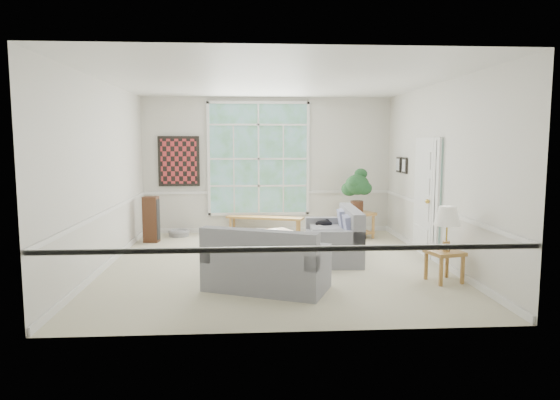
# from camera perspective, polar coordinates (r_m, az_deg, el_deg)

# --- Properties ---
(floor) EXTENTS (5.50, 6.00, 0.01)m
(floor) POSITION_cam_1_polar(r_m,az_deg,el_deg) (8.39, -0.60, -7.34)
(floor) COLOR beige
(floor) RESTS_ON ground
(ceiling) EXTENTS (5.50, 6.00, 0.02)m
(ceiling) POSITION_cam_1_polar(r_m,az_deg,el_deg) (8.20, -0.63, 13.50)
(ceiling) COLOR white
(ceiling) RESTS_ON ground
(wall_back) EXTENTS (5.50, 0.02, 3.00)m
(wall_back) POSITION_cam_1_polar(r_m,az_deg,el_deg) (11.15, -1.44, 3.97)
(wall_back) COLOR silver
(wall_back) RESTS_ON ground
(wall_front) EXTENTS (5.50, 0.02, 3.00)m
(wall_front) POSITION_cam_1_polar(r_m,az_deg,el_deg) (5.17, 1.16, 0.83)
(wall_front) COLOR silver
(wall_front) RESTS_ON ground
(wall_left) EXTENTS (0.02, 6.00, 3.00)m
(wall_left) POSITION_cam_1_polar(r_m,az_deg,el_deg) (8.47, -19.56, 2.73)
(wall_left) COLOR silver
(wall_left) RESTS_ON ground
(wall_right) EXTENTS (0.02, 6.00, 3.00)m
(wall_right) POSITION_cam_1_polar(r_m,az_deg,el_deg) (8.74, 17.72, 2.91)
(wall_right) COLOR silver
(wall_right) RESTS_ON ground
(window_back) EXTENTS (2.30, 0.08, 2.40)m
(window_back) POSITION_cam_1_polar(r_m,az_deg,el_deg) (11.09, -2.47, 4.73)
(window_back) COLOR white
(window_back) RESTS_ON wall_back
(entry_door) EXTENTS (0.08, 0.90, 2.10)m
(entry_door) POSITION_cam_1_polar(r_m,az_deg,el_deg) (9.33, 16.06, 0.40)
(entry_door) COLOR white
(entry_door) RESTS_ON floor
(door_sidelight) EXTENTS (0.08, 0.26, 1.90)m
(door_sidelight) POSITION_cam_1_polar(r_m,az_deg,el_deg) (8.73, 17.46, 0.60)
(door_sidelight) COLOR white
(door_sidelight) RESTS_ON wall_right
(wall_art) EXTENTS (0.90, 0.06, 1.10)m
(wall_art) POSITION_cam_1_polar(r_m,az_deg,el_deg) (11.19, -11.49, 4.36)
(wall_art) COLOR maroon
(wall_art) RESTS_ON wall_back
(wall_frame_near) EXTENTS (0.04, 0.26, 0.32)m
(wall_frame_near) POSITION_cam_1_polar(r_m,az_deg,el_deg) (10.37, 14.01, 3.85)
(wall_frame_near) COLOR black
(wall_frame_near) RESTS_ON wall_right
(wall_frame_far) EXTENTS (0.04, 0.26, 0.32)m
(wall_frame_far) POSITION_cam_1_polar(r_m,az_deg,el_deg) (10.76, 13.36, 3.96)
(wall_frame_far) COLOR black
(wall_frame_far) RESTS_ON wall_right
(loveseat_right) EXTENTS (0.92, 1.67, 0.88)m
(loveseat_right) POSITION_cam_1_polar(r_m,az_deg,el_deg) (8.73, 6.04, -3.82)
(loveseat_right) COLOR gray
(loveseat_right) RESTS_ON floor
(loveseat_front) EXTENTS (1.83, 1.41, 0.88)m
(loveseat_front) POSITION_cam_1_polar(r_m,az_deg,el_deg) (6.90, -1.51, -6.62)
(loveseat_front) COLOR gray
(loveseat_front) RESTS_ON floor
(coffee_table) EXTENTS (1.39, 1.10, 0.46)m
(coffee_table) POSITION_cam_1_polar(r_m,az_deg,el_deg) (8.69, -2.26, -5.26)
(coffee_table) COLOR #AB7A3C
(coffee_table) RESTS_ON floor
(pewter_bowl) EXTENTS (0.40, 0.40, 0.07)m
(pewter_bowl) POSITION_cam_1_polar(r_m,az_deg,el_deg) (8.64, -2.39, -3.55)
(pewter_bowl) COLOR #9A9A9F
(pewter_bowl) RESTS_ON coffee_table
(window_bench) EXTENTS (1.71, 0.83, 0.39)m
(window_bench) POSITION_cam_1_polar(r_m,az_deg,el_deg) (10.94, -1.76, -2.96)
(window_bench) COLOR #AB7A3C
(window_bench) RESTS_ON floor
(end_table) EXTENTS (0.73, 0.73, 0.55)m
(end_table) POSITION_cam_1_polar(r_m,az_deg,el_deg) (10.71, 8.94, -2.82)
(end_table) COLOR #AB7A3C
(end_table) RESTS_ON floor
(houseplant) EXTENTS (0.74, 0.74, 0.93)m
(houseplant) POSITION_cam_1_polar(r_m,az_deg,el_deg) (10.64, 8.80, 1.16)
(houseplant) COLOR #1F4C25
(houseplant) RESTS_ON end_table
(side_table) EXTENTS (0.55, 0.55, 0.46)m
(side_table) POSITION_cam_1_polar(r_m,az_deg,el_deg) (7.68, 18.24, -7.19)
(side_table) COLOR #AB7A3C
(side_table) RESTS_ON floor
(table_lamp) EXTENTS (0.39, 0.39, 0.65)m
(table_lamp) POSITION_cam_1_polar(r_m,az_deg,el_deg) (7.54, 18.53, -3.14)
(table_lamp) COLOR silver
(table_lamp) RESTS_ON side_table
(pet_bed) EXTENTS (0.57, 0.57, 0.13)m
(pet_bed) POSITION_cam_1_polar(r_m,az_deg,el_deg) (11.00, -11.48, -3.72)
(pet_bed) COLOR gray
(pet_bed) RESTS_ON floor
(floor_speaker) EXTENTS (0.32, 0.27, 0.93)m
(floor_speaker) POSITION_cam_1_polar(r_m,az_deg,el_deg) (10.42, -14.51, -2.16)
(floor_speaker) COLOR #422415
(floor_speaker) RESTS_ON floor
(cat) EXTENTS (0.35, 0.27, 0.15)m
(cat) POSITION_cam_1_polar(r_m,az_deg,el_deg) (9.26, 5.03, -2.67)
(cat) COLOR black
(cat) RESTS_ON loveseat_right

